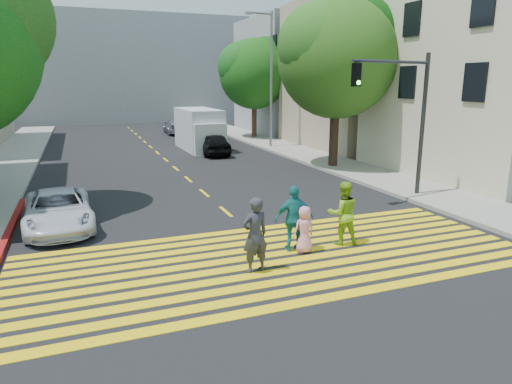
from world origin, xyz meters
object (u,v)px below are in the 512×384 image
pedestrian_woman (343,213)px  dark_car_parked (211,130)px  white_van (200,131)px  tree_right_far (255,70)px  pedestrian_man (255,235)px  silver_car (176,126)px  pedestrian_child (304,229)px  traffic_signal (405,107)px  pedestrian_extra (294,219)px  white_sedan (58,210)px  tree_right_near (338,52)px  dark_car_near (213,144)px

pedestrian_woman → dark_car_parked: size_ratio=0.45×
white_van → pedestrian_woman: bearing=-93.1°
tree_right_far → pedestrian_woman: tree_right_far is taller
pedestrian_man → silver_car: bearing=-106.8°
pedestrian_child → silver_car: size_ratio=0.28×
pedestrian_man → traffic_signal: bearing=-159.0°
white_van → pedestrian_man: bearing=-101.3°
silver_car → dark_car_parked: bearing=117.9°
white_van → dark_car_parked: bearing=67.6°
pedestrian_extra → dark_car_parked: 26.21m
white_sedan → white_van: 17.40m
white_sedan → pedestrian_child: bearing=-39.6°
pedestrian_child → white_sedan: (-6.26, 4.66, -0.06)m
pedestrian_child → white_van: bearing=-104.0°
tree_right_near → white_van: size_ratio=1.52×
silver_car → white_van: 10.43m
tree_right_near → silver_car: tree_right_near is taller
dark_car_near → pedestrian_extra: bearing=85.4°
pedestrian_woman → silver_car: size_ratio=0.39×
tree_right_far → pedestrian_child: 26.38m
traffic_signal → pedestrian_child: bearing=-157.5°
pedestrian_man → white_van: 20.96m
white_sedan → tree_right_far: bearing=51.6°
dark_car_near → pedestrian_child: bearing=86.1°
white_sedan → pedestrian_man: bearing=-52.7°
pedestrian_man → pedestrian_child: 1.87m
pedestrian_extra → tree_right_far: bearing=-99.0°
pedestrian_extra → silver_car: (2.80, 30.06, -0.24)m
tree_right_far → pedestrian_man: 27.58m
dark_car_near → dark_car_parked: (2.19, 8.46, -0.04)m
tree_right_near → white_van: (-5.07, 9.13, -4.71)m
dark_car_near → pedestrian_man: bearing=81.3°
white_van → traffic_signal: bearing=-77.1°
pedestrian_child → dark_car_parked: bearing=-107.8°
pedestrian_man → pedestrian_woman: 3.16m
pedestrian_woman → silver_car: (1.28, 30.06, -0.24)m
pedestrian_child → white_sedan: size_ratio=0.30×
tree_right_far → silver_car: size_ratio=1.74×
pedestrian_extra → dark_car_near: bearing=-89.0°
tree_right_near → dark_car_near: size_ratio=2.16×
tree_right_far → dark_car_parked: bearing=159.2°
pedestrian_man → pedestrian_child: size_ratio=1.44×
tree_right_far → traffic_signal: size_ratio=1.44×
pedestrian_woman → pedestrian_child: pedestrian_woman is taller
pedestrian_child → pedestrian_extra: 0.38m
tree_right_near → traffic_signal: tree_right_near is taller
white_van → traffic_signal: traffic_signal is taller
pedestrian_man → silver_car: 31.29m
pedestrian_woman → pedestrian_child: bearing=21.6°
pedestrian_man → pedestrian_extra: size_ratio=1.02×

